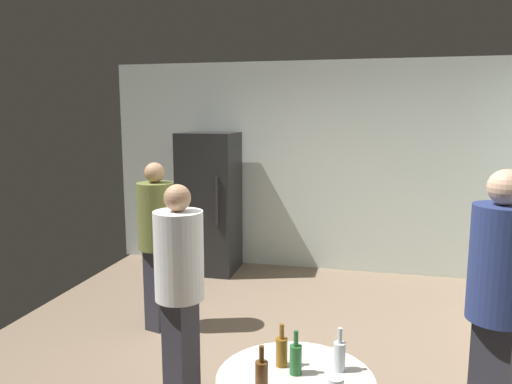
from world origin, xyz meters
TOP-DOWN VIEW (x-y plane):
  - ground_plane at (0.00, 0.00)m, footprint 5.20×5.20m
  - wall_back at (0.00, 2.63)m, footprint 5.32×0.06m
  - refrigerator at (-1.23, 2.20)m, footprint 0.70×0.68m
  - beer_bottle_amber at (0.37, -1.38)m, footprint 0.06×0.06m
  - beer_bottle_brown at (0.33, -1.64)m, footprint 0.06×0.06m
  - beer_bottle_green at (0.46, -1.44)m, footprint 0.06×0.06m
  - beer_bottle_clear at (0.67, -1.36)m, footprint 0.06×0.06m
  - person_in_olive_shirt at (-1.14, 0.40)m, footprint 0.42×0.42m
  - person_in_navy_shirt at (1.53, -0.79)m, footprint 0.45×0.45m
  - person_in_white_shirt at (-0.47, -0.71)m, footprint 0.41×0.41m

SIDE VIEW (x-z plane):
  - ground_plane at x=0.00m, z-range -0.10..0.00m
  - beer_bottle_amber at x=0.37m, z-range 0.70..0.93m
  - beer_bottle_brown at x=0.33m, z-range 0.70..0.93m
  - beer_bottle_green at x=0.46m, z-range 0.70..0.93m
  - beer_bottle_clear at x=0.67m, z-range 0.70..0.93m
  - refrigerator at x=-1.23m, z-range 0.00..1.80m
  - person_in_white_shirt at x=-0.47m, z-range 0.13..1.70m
  - person_in_olive_shirt at x=-1.14m, z-range 0.13..1.73m
  - person_in_navy_shirt at x=1.53m, z-range 0.15..1.89m
  - wall_back at x=0.00m, z-range 0.00..2.70m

